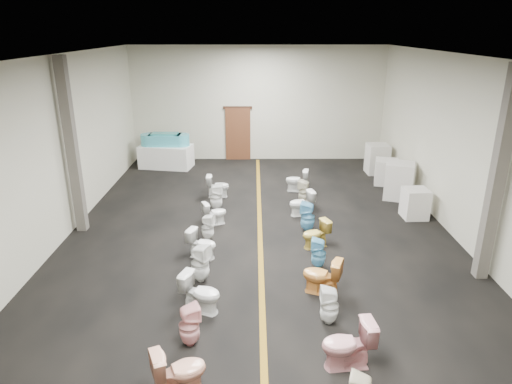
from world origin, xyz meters
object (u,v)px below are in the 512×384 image
toilet_right_6 (319,253)px  toilet_right_11 (297,180)px  appliance_crate_d (377,159)px  toilet_left_2 (179,371)px  toilet_right_4 (329,305)px  toilet_right_8 (308,217)px  toilet_left_4 (201,293)px  display_table (166,156)px  toilet_left_7 (208,227)px  appliance_crate_c (386,172)px  appliance_crate_a (415,203)px  appliance_crate_b (399,181)px  toilet_left_9 (216,197)px  toilet_left_6 (202,244)px  toilet_left_3 (189,326)px  bathtub (165,140)px  toilet_right_9 (302,203)px  toilet_left_8 (215,213)px  toilet_left_10 (218,186)px  toilet_right_5 (322,276)px  toilet_right_10 (304,192)px  toilet_right_3 (348,345)px  toilet_left_5 (200,263)px  toilet_right_7 (316,234)px

toilet_right_6 → toilet_right_11: toilet_right_11 is taller
appliance_crate_d → toilet_left_2: bearing=-117.4°
toilet_right_4 → toilet_right_8: toilet_right_8 is taller
toilet_left_4 → display_table: bearing=34.1°
toilet_left_7 → toilet_right_8: 2.64m
appliance_crate_c → toilet_left_7: 7.24m
appliance_crate_a → toilet_right_11: appliance_crate_a is taller
appliance_crate_b → toilet_right_4: 7.27m
toilet_left_9 → toilet_right_8: 2.96m
toilet_left_6 → toilet_right_4: bearing=-114.5°
appliance_crate_c → toilet_left_3: size_ratio=1.12×
bathtub → toilet_right_9: 6.83m
toilet_left_3 → toilet_left_9: 6.15m
toilet_left_8 → toilet_left_10: (-0.08, 2.18, 0.03)m
toilet_left_7 → toilet_right_4: size_ratio=0.93×
toilet_right_8 → toilet_right_11: bearing=-164.5°
toilet_right_4 → appliance_crate_c: bearing=160.0°
toilet_right_5 → toilet_right_11: 6.17m
toilet_left_7 → display_table: bearing=34.5°
toilet_left_10 → toilet_right_10: 2.76m
appliance_crate_c → toilet_right_4: appliance_crate_c is taller
toilet_right_8 → appliance_crate_b: bearing=144.0°
toilet_left_6 → toilet_right_3: toilet_right_3 is taller
display_table → appliance_crate_b: 8.66m
toilet_left_5 → toilet_left_10: bearing=24.5°
toilet_left_8 → toilet_right_3: toilet_right_3 is taller
toilet_left_2 → toilet_right_10: 8.18m
toilet_left_7 → toilet_left_3: bearing=-163.3°
bathtub → appliance_crate_c: bearing=-12.2°
toilet_left_10 → toilet_right_11: toilet_right_11 is taller
display_table → toilet_right_6: 9.27m
appliance_crate_c → toilet_left_8: appliance_crate_c is taller
toilet_right_3 → toilet_right_5: bearing=176.3°
toilet_left_8 → toilet_right_5: toilet_right_5 is taller
toilet_left_2 → toilet_right_4: (2.45, 1.70, -0.03)m
appliance_crate_d → toilet_right_10: appliance_crate_d is taller
toilet_right_4 → toilet_left_9: bearing=-154.0°
toilet_left_4 → toilet_right_3: (2.47, -1.54, 0.03)m
toilet_left_2 → toilet_left_7: bearing=-22.4°
toilet_left_3 → toilet_left_6: (-0.12, 3.15, -0.03)m
toilet_left_6 → toilet_left_9: 3.00m
toilet_left_2 → toilet_left_7: size_ratio=1.16×
display_table → toilet_right_7: display_table is taller
appliance_crate_d → toilet_left_3: appliance_crate_d is taller
toilet_right_7 → toilet_left_2: bearing=-52.0°
appliance_crate_a → toilet_right_9: (-3.19, 0.17, -0.06)m
bathtub → appliance_crate_d: size_ratio=1.71×
appliance_crate_d → toilet_left_2: appliance_crate_d is taller
toilet_right_4 → toilet_right_7: size_ratio=1.06×
toilet_right_8 → toilet_left_4: bearing=-18.3°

